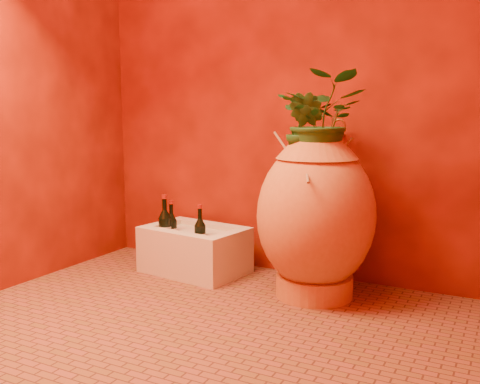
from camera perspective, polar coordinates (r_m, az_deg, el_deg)
The scene contains 11 objects.
floor at distance 2.60m, azimuth -4.53°, elevation -14.03°, with size 2.50×2.50×0.00m, color brown.
wall_back at distance 3.30m, azimuth 4.71°, elevation 12.94°, with size 2.50×0.02×2.50m, color #500F04.
wall_left at distance 3.26m, azimuth -24.26°, elevation 12.28°, with size 0.02×2.00×2.50m, color #500F04.
amphora at distance 2.89m, azimuth 8.08°, elevation -2.41°, with size 0.64×0.64×0.91m.
stone_basin at distance 3.37m, azimuth -4.84°, elevation -6.25°, with size 0.66×0.50×0.29m.
wine_bottle_a at distance 3.36m, azimuth -8.01°, elevation -3.91°, with size 0.08×0.08×0.33m.
wine_bottle_b at distance 3.22m, azimuth -4.28°, elevation -4.65°, with size 0.07×0.07×0.29m.
wine_bottle_c at distance 3.38m, azimuth -7.31°, elevation -4.06°, with size 0.07×0.07×0.29m.
wall_tap at distance 3.08m, azimuth 10.40°, elevation 6.14°, with size 0.08×0.16×0.18m.
plant_main at distance 2.84m, azimuth 8.76°, elevation 7.65°, with size 0.45×0.39×0.50m, color #1B4D1D.
plant_side at distance 2.81m, azimuth 6.92°, elevation 6.57°, with size 0.21×0.17×0.38m, color #1B4D1D.
Camera 1 is at (1.28, -2.03, 1.00)m, focal length 40.00 mm.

